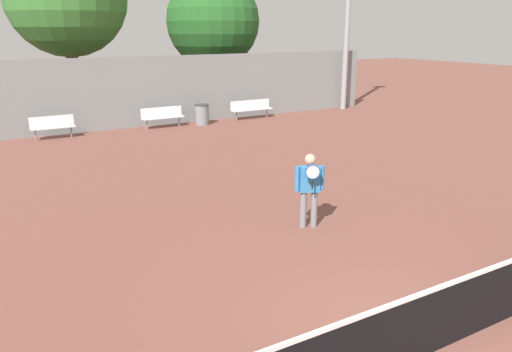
{
  "coord_description": "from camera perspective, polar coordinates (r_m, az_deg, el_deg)",
  "views": [
    {
      "loc": [
        -4.78,
        -3.66,
        4.05
      ],
      "look_at": [
        0.59,
        5.51,
        0.91
      ],
      "focal_mm": 35.0,
      "sensor_mm": 36.0,
      "label": 1
    }
  ],
  "objects": [
    {
      "name": "tennis_net",
      "position": [
        6.99,
        19.7,
        -15.18
      ],
      "size": [
        12.37,
        0.09,
        0.96
      ],
      "color": "black",
      "rests_on": "ground_plane"
    },
    {
      "name": "back_fence",
      "position": [
        21.49,
        -17.48,
        8.85
      ],
      "size": [
        27.23,
        0.06,
        2.95
      ],
      "color": "gray",
      "rests_on": "ground_plane"
    },
    {
      "name": "tree_green_tall",
      "position": [
        26.64,
        -4.95,
        17.18
      ],
      "size": [
        4.73,
        4.73,
        6.78
      ],
      "color": "brown",
      "rests_on": "ground_plane"
    },
    {
      "name": "bench_courtside_far",
      "position": [
        23.45,
        -0.56,
        7.86
      ],
      "size": [
        2.04,
        0.4,
        0.86
      ],
      "color": "white",
      "rests_on": "ground_plane"
    },
    {
      "name": "bench_by_gate",
      "position": [
        20.62,
        -22.24,
        5.43
      ],
      "size": [
        1.61,
        0.4,
        0.86
      ],
      "color": "white",
      "rests_on": "ground_plane"
    },
    {
      "name": "bench_courtside_near",
      "position": [
        21.65,
        -10.66,
        6.85
      ],
      "size": [
        1.79,
        0.4,
        0.86
      ],
      "color": "white",
      "rests_on": "ground_plane"
    },
    {
      "name": "tennis_player",
      "position": [
        10.42,
        6.13,
        -1.12
      ],
      "size": [
        0.57,
        0.51,
        1.59
      ],
      "rotation": [
        0.0,
        0.0,
        -0.43
      ],
      "color": "slate",
      "rests_on": "ground_plane"
    },
    {
      "name": "trash_bin",
      "position": [
        22.11,
        -6.19,
        7.01
      ],
      "size": [
        0.62,
        0.62,
        0.89
      ],
      "color": "gray",
      "rests_on": "ground_plane"
    },
    {
      "name": "ground_plane",
      "position": [
        7.26,
        19.31,
        -18.5
      ],
      "size": [
        100.0,
        100.0,
        0.0
      ],
      "primitive_type": "plane",
      "color": "brown"
    }
  ]
}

